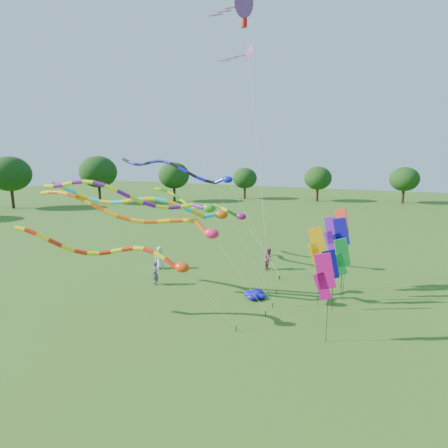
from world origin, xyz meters
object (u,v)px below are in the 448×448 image
at_px(person_c, 269,259).
at_px(blue_nylon_heap, 256,295).
at_px(tube_kite_red, 122,253).
at_px(person_b, 155,273).
at_px(person_a, 160,258).
at_px(tube_kite_orange, 142,216).

bearing_deg(person_c, blue_nylon_heap, -166.62).
distance_m(tube_kite_red, person_b, 6.57).
height_order(tube_kite_red, person_b, tube_kite_red).
bearing_deg(person_a, blue_nylon_heap, -62.45).
distance_m(person_a, person_b, 3.82).
height_order(person_a, person_b, person_a).
bearing_deg(tube_kite_red, person_c, 56.75).
distance_m(person_a, person_c, 8.96).
bearing_deg(person_b, tube_kite_orange, -41.57).
height_order(tube_kite_orange, person_b, tube_kite_orange).
bearing_deg(person_c, person_a, 116.04).
distance_m(tube_kite_orange, person_b, 5.12).
height_order(tube_kite_red, person_c, tube_kite_red).
height_order(blue_nylon_heap, person_a, person_a).
xyz_separation_m(blue_nylon_heap, person_c, (-0.95, 6.14, 0.68)).
relative_size(tube_kite_red, tube_kite_orange, 0.76).
height_order(tube_kite_orange, person_c, tube_kite_orange).
relative_size(tube_kite_red, blue_nylon_heap, 8.25).
distance_m(blue_nylon_heap, person_b, 7.57).
bearing_deg(person_c, person_b, 139.98).
xyz_separation_m(tube_kite_orange, person_a, (-2.37, 5.54, -4.54)).
height_order(blue_nylon_heap, person_c, person_c).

